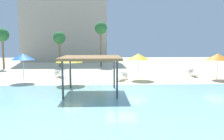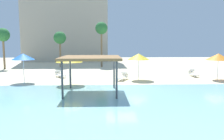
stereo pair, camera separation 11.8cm
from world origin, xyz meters
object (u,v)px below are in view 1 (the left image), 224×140
at_px(lounge_chair_3, 60,74).
at_px(palm_tree_2, 101,29).
at_px(beach_umbrella_yellow_5, 69,58).
at_px(lounge_chair_1, 193,73).
at_px(palm_tree_1, 2,36).
at_px(beach_umbrella_orange_4, 218,57).
at_px(beach_umbrella_yellow_0, 138,57).
at_px(lounge_chair_2, 123,77).
at_px(shade_pavilion, 91,59).
at_px(palm_tree_0, 59,38).
at_px(beach_umbrella_blue_3, 23,57).

height_order(lounge_chair_3, palm_tree_2, palm_tree_2).
xyz_separation_m(beach_umbrella_yellow_5, lounge_chair_1, (13.08, 4.57, -2.03)).
height_order(lounge_chair_1, palm_tree_1, palm_tree_1).
xyz_separation_m(lounge_chair_1, palm_tree_1, (-24.34, 8.07, 4.43)).
bearing_deg(palm_tree_1, lounge_chair_1, -18.35).
height_order(beach_umbrella_orange_4, lounge_chair_3, beach_umbrella_orange_4).
bearing_deg(beach_umbrella_yellow_0, beach_umbrella_yellow_5, -159.25).
bearing_deg(lounge_chair_3, beach_umbrella_yellow_5, -11.74).
bearing_deg(beach_umbrella_yellow_0, beach_umbrella_orange_4, -1.63).
bearing_deg(lounge_chair_2, lounge_chair_1, 128.08).
bearing_deg(palm_tree_1, shade_pavilion, -50.42).
relative_size(palm_tree_0, palm_tree_1, 0.94).
relative_size(lounge_chair_1, lounge_chair_3, 0.99).
xyz_separation_m(beach_umbrella_yellow_5, palm_tree_0, (-3.66, 14.84, 2.06)).
relative_size(beach_umbrella_yellow_0, beach_umbrella_blue_3, 0.97).
bearing_deg(palm_tree_2, lounge_chair_2, -79.79).
relative_size(beach_umbrella_yellow_0, lounge_chair_1, 1.40).
height_order(shade_pavilion, beach_umbrella_blue_3, beach_umbrella_blue_3).
height_order(beach_umbrella_blue_3, palm_tree_0, palm_tree_0).
xyz_separation_m(palm_tree_0, palm_tree_1, (-7.60, -2.19, 0.34)).
xyz_separation_m(beach_umbrella_blue_3, beach_umbrella_yellow_5, (4.50, -1.35, -0.09)).
bearing_deg(beach_umbrella_blue_3, lounge_chair_2, 6.42).
relative_size(beach_umbrella_yellow_0, lounge_chair_3, 1.39).
height_order(lounge_chair_1, lounge_chair_2, same).
distance_m(beach_umbrella_blue_3, lounge_chair_3, 4.71).
relative_size(beach_umbrella_blue_3, palm_tree_1, 0.47).
bearing_deg(palm_tree_2, beach_umbrella_yellow_5, -100.26).
bearing_deg(palm_tree_2, lounge_chair_1, -45.21).
bearing_deg(palm_tree_2, palm_tree_1, -170.37).
distance_m(shade_pavilion, palm_tree_0, 19.34).
relative_size(lounge_chair_3, palm_tree_2, 0.28).
distance_m(lounge_chair_1, palm_tree_1, 26.02).
bearing_deg(lounge_chair_3, palm_tree_1, -163.42).
height_order(palm_tree_0, palm_tree_2, palm_tree_2).
distance_m(beach_umbrella_yellow_0, palm_tree_1, 20.65).
xyz_separation_m(beach_umbrella_blue_3, palm_tree_1, (-6.76, 11.30, 2.31)).
height_order(lounge_chair_2, lounge_chair_3, same).
bearing_deg(palm_tree_0, palm_tree_1, -163.89).
height_order(lounge_chair_1, palm_tree_2, palm_tree_2).
bearing_deg(lounge_chair_2, palm_tree_1, -99.05).
bearing_deg(palm_tree_2, palm_tree_0, -178.41).
bearing_deg(beach_umbrella_blue_3, palm_tree_2, 62.17).
distance_m(lounge_chair_1, palm_tree_2, 15.71).
bearing_deg(palm_tree_2, beach_umbrella_orange_4, -46.95).
relative_size(shade_pavilion, beach_umbrella_blue_3, 1.55).
bearing_deg(lounge_chair_3, lounge_chair_1, 57.18).
distance_m(lounge_chair_2, palm_tree_1, 19.70).
relative_size(shade_pavilion, palm_tree_0, 0.78).
relative_size(beach_umbrella_yellow_0, beach_umbrella_yellow_5, 0.99).
relative_size(lounge_chair_1, palm_tree_0, 0.35).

